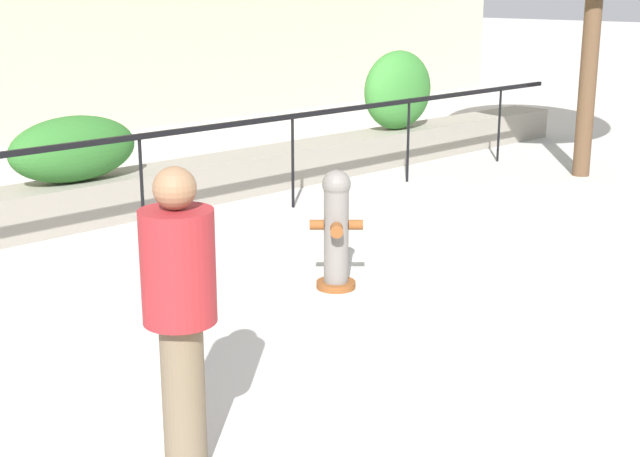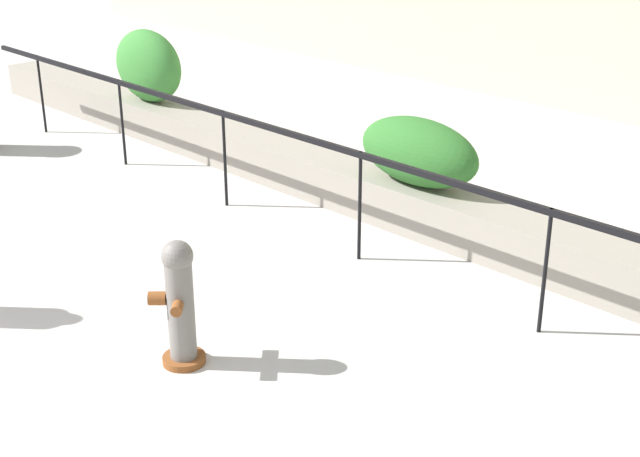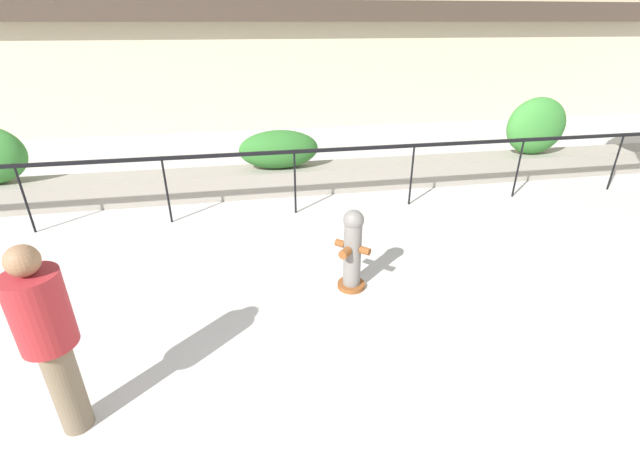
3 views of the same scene
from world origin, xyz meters
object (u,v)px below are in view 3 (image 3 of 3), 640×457
at_px(hedge_bush_2, 536,126).
at_px(fire_hydrant, 352,250).
at_px(pedestrian, 48,333).
at_px(hedge_bush_1, 279,149).

relative_size(hedge_bush_2, fire_hydrant, 1.21).
bearing_deg(hedge_bush_2, pedestrian, -146.00).
relative_size(hedge_bush_1, pedestrian, 0.88).
bearing_deg(pedestrian, hedge_bush_1, 66.62).
bearing_deg(hedge_bush_1, pedestrian, -113.38).
relative_size(hedge_bush_1, hedge_bush_2, 1.17).
distance_m(hedge_bush_1, fire_hydrant, 3.66).
xyz_separation_m(hedge_bush_2, pedestrian, (-7.73, -5.21, -0.11)).
distance_m(fire_hydrant, pedestrian, 3.26).
bearing_deg(hedge_bush_2, hedge_bush_1, 180.00).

